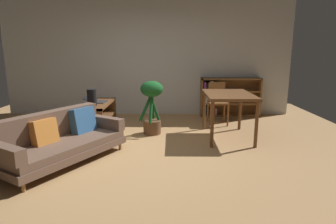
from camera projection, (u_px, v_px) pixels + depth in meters
ground_plane at (134, 151)px, 4.38m from camera, size 8.16×8.16×0.00m
back_wall_panel at (147, 58)px, 6.73m from camera, size 6.80×0.10×2.70m
fabric_couch at (60, 139)px, 3.94m from camera, size 1.56×1.90×0.68m
media_console at (99, 116)px, 5.49m from camera, size 0.42×1.22×0.54m
open_laptop at (97, 101)px, 5.49m from camera, size 0.43×0.34×0.10m
desk_speaker at (92, 97)px, 5.13m from camera, size 0.17×0.17×0.30m
potted_floor_plant at (152, 103)px, 5.18m from camera, size 0.45×0.47×0.99m
dining_table at (228, 99)px, 4.93m from camera, size 0.80×1.18×0.80m
dining_chair_near at (217, 100)px, 5.98m from camera, size 0.40×0.42×0.87m
bookshelf at (225, 97)px, 6.72m from camera, size 1.40×0.31×0.90m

